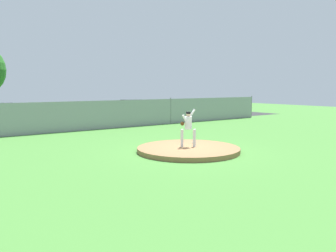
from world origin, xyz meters
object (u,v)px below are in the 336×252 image
at_px(traffic_cone_orange, 129,121).
at_px(baseball, 193,143).
at_px(pitcher_youth, 188,125).
at_px(parked_car_champagne, 42,115).
at_px(parked_car_charcoal, 4,117).
at_px(parked_car_silver, 97,113).
at_px(parked_car_slate, 135,110).

bearing_deg(traffic_cone_orange, baseball, -104.07).
bearing_deg(traffic_cone_orange, pitcher_youth, -107.09).
bearing_deg(pitcher_youth, parked_car_champagne, 99.08).
bearing_deg(parked_car_champagne, baseball, -77.29).
bearing_deg(parked_car_charcoal, pitcher_youth, -70.54).
height_order(parked_car_charcoal, traffic_cone_orange, parked_car_charcoal).
relative_size(pitcher_youth, parked_car_silver, 0.40).
height_order(baseball, parked_car_charcoal, parked_car_charcoal).
distance_m(pitcher_youth, parked_car_slate, 15.76).
height_order(pitcher_youth, traffic_cone_orange, pitcher_youth).
bearing_deg(pitcher_youth, parked_car_silver, 81.84).
xyz_separation_m(pitcher_youth, parked_car_silver, (2.04, 14.23, -0.40)).
height_order(pitcher_youth, parked_car_champagne, pitcher_youth).
bearing_deg(parked_car_charcoal, parked_car_silver, 1.26).
xyz_separation_m(parked_car_charcoal, parked_car_champagne, (2.66, 0.38, -0.05)).
xyz_separation_m(baseball, parked_car_slate, (5.12, 13.98, 0.59)).
bearing_deg(parked_car_slate, parked_car_silver, -174.65).
height_order(baseball, parked_car_silver, parked_car_silver).
height_order(parked_car_slate, traffic_cone_orange, parked_car_slate).
height_order(baseball, parked_car_slate, parked_car_slate).
relative_size(parked_car_charcoal, parked_car_champagne, 1.03).
height_order(pitcher_youth, parked_car_silver, pitcher_youth).
height_order(parked_car_silver, parked_car_champagne, parked_car_silver).
bearing_deg(traffic_cone_orange, parked_car_slate, 52.01).
relative_size(pitcher_youth, baseball, 23.17).
bearing_deg(pitcher_youth, traffic_cone_orange, 72.91).
distance_m(baseball, traffic_cone_orange, 11.26).
relative_size(parked_car_champagne, traffic_cone_orange, 8.26).
distance_m(baseball, parked_car_slate, 14.90).
height_order(parked_car_silver, parked_car_charcoal, parked_car_charcoal).
distance_m(pitcher_youth, parked_car_silver, 14.38).
bearing_deg(parked_car_charcoal, traffic_cone_orange, -16.57).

